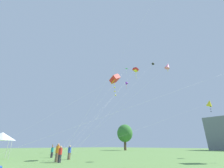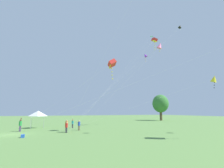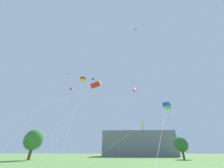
# 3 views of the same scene
# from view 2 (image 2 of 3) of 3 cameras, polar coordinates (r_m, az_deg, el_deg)

# --- Properties ---
(ground_plane) EXTENTS (220.00, 220.00, 0.00)m
(ground_plane) POSITION_cam_2_polar(r_m,az_deg,el_deg) (28.00, -30.11, -14.11)
(ground_plane) COLOR #5B8442
(tree_far_centre) EXTENTS (5.91, 5.32, 8.91)m
(tree_far_centre) POSITION_cam_2_polar(r_m,az_deg,el_deg) (63.65, 15.54, -6.21)
(tree_far_centre) COLOR brown
(tree_far_centre) RESTS_ON ground
(festival_tent) EXTENTS (2.46, 2.46, 3.21)m
(festival_tent) POSITION_cam_2_polar(r_m,az_deg,el_deg) (36.11, -23.00, -8.85)
(festival_tent) COLOR #B7B7BC
(festival_tent) RESTS_ON ground
(cooler_box) EXTENTS (0.62, 0.39, 0.36)m
(cooler_box) POSITION_cam_2_polar(r_m,az_deg,el_deg) (24.26, -27.12, -14.89)
(cooler_box) COLOR blue
(cooler_box) RESTS_ON ground
(person_blue_shirt) EXTENTS (0.38, 0.38, 1.61)m
(person_blue_shirt) POSITION_cam_2_polar(r_m,az_deg,el_deg) (30.27, -10.71, -13.00)
(person_blue_shirt) COLOR brown
(person_blue_shirt) RESTS_ON ground
(person_orange_shirt) EXTENTS (0.43, 0.43, 1.80)m
(person_orange_shirt) POSITION_cam_2_polar(r_m,az_deg,el_deg) (28.24, -14.65, -12.97)
(person_orange_shirt) COLOR brown
(person_orange_shirt) RESTS_ON ground
(person_red_shirt) EXTENTS (0.37, 0.37, 1.57)m
(person_red_shirt) POSITION_cam_2_polar(r_m,az_deg,el_deg) (27.37, -14.63, -13.37)
(person_red_shirt) COLOR #282833
(person_red_shirt) RESTS_ON ground
(person_green_shirt) EXTENTS (0.44, 0.44, 2.12)m
(person_green_shirt) POSITION_cam_2_polar(r_m,az_deg,el_deg) (31.54, -27.75, -11.69)
(person_green_shirt) COLOR #473860
(person_green_shirt) RESTS_ON ground
(person_teal_shirt) EXTENTS (0.36, 0.36, 1.74)m
(person_teal_shirt) POSITION_cam_2_polar(r_m,az_deg,el_deg) (34.68, -12.74, -12.44)
(person_teal_shirt) COLOR #282833
(person_teal_shirt) RESTS_ON ground
(kite_purple_diamond_0) EXTENTS (7.33, 19.74, 17.06)m
(kite_purple_diamond_0) POSITION_cam_2_polar(r_m,az_deg,el_deg) (43.33, 10.78, 9.13)
(kite_purple_diamond_0) COLOR silver
(kite_purple_diamond_0) RESTS_ON ground
(kite_red_box_2) EXTENTS (6.01, 20.47, 20.22)m
(kite_red_box_2) POSITION_cam_2_polar(r_m,az_deg,el_deg) (43.06, 13.67, 13.75)
(kite_red_box_2) COLOR silver
(kite_red_box_2) RESTS_ON ground
(kite_yellow_diamond_4) EXTENTS (11.31, 20.36, 8.44)m
(kite_yellow_diamond_4) POSITION_cam_2_polar(r_m,az_deg,el_deg) (29.52, 30.29, 1.44)
(kite_yellow_diamond_4) COLOR silver
(kite_yellow_diamond_4) RESTS_ON ground
(kite_red_box_5) EXTENTS (5.97, 14.72, 11.75)m
(kite_red_box_5) POSITION_cam_2_polar(r_m,az_deg,el_deg) (29.15, 0.01, 6.62)
(kite_red_box_5) COLOR silver
(kite_red_box_5) RESTS_ON ground
(kite_pink_diamond_6) EXTENTS (7.00, 12.86, 13.15)m
(kite_pink_diamond_6) POSITION_cam_2_polar(r_m,az_deg,el_deg) (26.99, 15.33, 11.95)
(kite_pink_diamond_6) COLOR silver
(kite_pink_diamond_6) RESTS_ON ground
(kite_green_delta_7) EXTENTS (5.21, 21.93, 24.07)m
(kite_green_delta_7) POSITION_cam_2_polar(r_m,az_deg,el_deg) (51.30, 12.70, 14.71)
(kite_green_delta_7) COLOR silver
(kite_green_delta_7) RESTS_ON ground
(kite_black_diamond_8) EXTENTS (1.89, 25.11, 24.27)m
(kite_black_diamond_8) POSITION_cam_2_polar(r_m,az_deg,el_deg) (47.85, 21.31, 17.08)
(kite_black_diamond_8) COLOR silver
(kite_black_diamond_8) RESTS_ON ground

